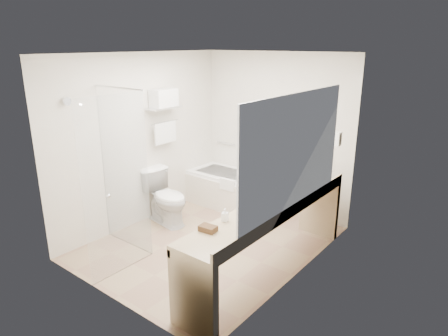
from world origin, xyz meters
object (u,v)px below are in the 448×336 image
Objects in this scene: bathtub at (235,191)px; vanity_counter at (270,224)px; amenity_basket at (208,228)px; toilet at (166,198)px; water_bottle_left at (311,170)px.

bathtub is 0.59× the size of vanity_counter.
vanity_counter is at bearing 79.47° from amenity_basket.
toilet is (-0.45, -1.14, 0.12)m from bathtub.
bathtub is 1.55m from water_bottle_left.
bathtub is 7.72× the size of water_bottle_left.
water_bottle_left is at bearing 89.01° from amenity_basket.
vanity_counter is at bearing -84.10° from water_bottle_left.
bathtub is 1.97× the size of toilet.
bathtub is at bearing 120.75° from amenity_basket.
amenity_basket is at bearing -100.53° from vanity_counter.
bathtub is 2.72m from amenity_basket.
toilet is 2.19m from amenity_basket.
vanity_counter reaches higher than toilet.
water_bottle_left is (1.39, -0.14, 0.67)m from bathtub.
amenity_basket reaches higher than toilet.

